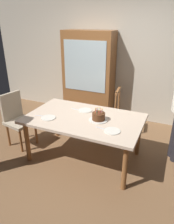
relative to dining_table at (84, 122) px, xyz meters
The scene contains 13 objects.
ground 0.65m from the dining_table, ahead, with size 6.40×6.40×0.00m, color brown.
back_wall 1.96m from the dining_table, 90.00° to the left, with size 6.40×0.10×2.60m, color beige.
dining_table is the anchor object (origin of this frame).
birthday_cake 0.27m from the dining_table, ahead, with size 0.28×0.28×0.19m.
plate_near_celebrant 0.55m from the dining_table, 153.43° to the right, with size 0.22×0.22×0.01m, color silver.
plate_far_side 0.27m from the dining_table, 109.98° to the left, with size 0.22×0.22×0.01m, color silver.
plate_near_guest 0.59m from the dining_table, 24.63° to the right, with size 0.22×0.22×0.01m, color silver.
fork_near_celebrant 0.69m from the dining_table, 160.65° to the right, with size 0.18×0.02×0.01m, color silver.
fork_far_side 0.34m from the dining_table, 137.69° to the left, with size 0.18×0.02×0.01m, color silver.
fork_near_guest 0.44m from the dining_table, 31.30° to the right, with size 0.18×0.02×0.01m, color silver.
chair_spindle_back 0.89m from the dining_table, 83.37° to the left, with size 0.49×0.49×0.95m.
chair_upholstered 1.28m from the dining_table, behind, with size 0.52×0.52×0.95m.
china_cabinet 1.70m from the dining_table, 111.12° to the left, with size 1.10×0.45×1.90m.
Camera 1 is at (1.23, -2.65, 2.11)m, focal length 33.87 mm.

